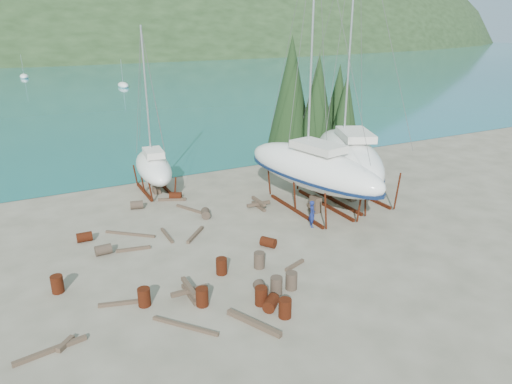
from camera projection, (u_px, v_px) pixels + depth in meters
name	position (u px, v px, depth m)	size (l,w,h in m)	color
ground	(254.00, 249.00, 26.29)	(600.00, 600.00, 0.00)	#5E584A
bay_water	(25.00, 47.00, 288.66)	(700.00, 700.00, 0.00)	#175A73
far_hill	(25.00, 47.00, 292.83)	(800.00, 360.00, 110.00)	#1E2F17
far_house_right	(113.00, 50.00, 196.63)	(6.60, 5.60, 5.60)	beige
cypress_near_right	(318.00, 104.00, 39.76)	(3.60, 3.60, 10.00)	black
cypress_mid_right	(345.00, 116.00, 39.05)	(3.06, 3.06, 8.50)	black
cypress_back_left	(291.00, 92.00, 40.48)	(4.14, 4.14, 11.50)	black
cypress_far_right	(338.00, 106.00, 42.10)	(3.24, 3.24, 9.00)	black
moored_boat_mid	(123.00, 85.00, 97.15)	(2.00, 5.00, 6.05)	white
moored_boat_far	(24.00, 77.00, 114.29)	(2.00, 5.00, 6.05)	white
large_sailboat_near	(312.00, 168.00, 31.11)	(5.71, 12.43, 18.87)	white
large_sailboat_far	(348.00, 156.00, 33.21)	(8.49, 12.97, 19.87)	white
small_sailboat_shore	(153.00, 167.00, 34.85)	(3.13, 7.84, 12.22)	white
worker	(312.00, 214.00, 29.02)	(0.64, 0.42, 1.76)	navy
drum_0	(144.00, 297.00, 20.85)	(0.58, 0.58, 0.88)	#58260F
drum_1	(261.00, 289.00, 21.78)	(0.58, 0.58, 0.88)	#2D2823
drum_2	(84.00, 237.00, 27.16)	(0.58, 0.58, 0.88)	#58260F
drum_3	(261.00, 296.00, 20.94)	(0.58, 0.58, 0.88)	#58260F
drum_4	(176.00, 196.00, 33.77)	(0.58, 0.58, 0.88)	#58260F
drum_5	(259.00, 260.00, 24.16)	(0.58, 0.58, 0.88)	#2D2823
drum_6	(268.00, 242.00, 26.50)	(0.58, 0.58, 0.88)	#58260F
drum_7	(285.00, 308.00, 20.02)	(0.58, 0.58, 0.88)	#58260F
drum_8	(57.00, 284.00, 21.90)	(0.58, 0.58, 0.88)	#58260F
drum_9	(137.00, 205.00, 32.07)	(0.58, 0.58, 0.88)	#2D2823
drum_10	(202.00, 297.00, 20.86)	(0.58, 0.58, 0.88)	#58260F
drum_11	(206.00, 213.00, 30.61)	(0.58, 0.58, 0.88)	#2D2823
drum_12	(271.00, 303.00, 20.65)	(0.58, 0.58, 0.88)	#58260F
drum_14	(222.00, 266.00, 23.55)	(0.58, 0.58, 0.88)	#58260F
drum_15	(103.00, 250.00, 25.61)	(0.58, 0.58, 0.88)	#2D2823
drum_16	(276.00, 285.00, 21.79)	(0.58, 0.58, 0.88)	#2D2823
drum_17	(291.00, 281.00, 22.19)	(0.58, 0.58, 0.88)	#2D2823
timber_1	(310.00, 209.00, 31.81)	(0.19, 1.91, 0.19)	brown
timber_3	(185.00, 326.00, 19.42)	(0.15, 3.17, 0.15)	brown
timber_4	(133.00, 249.00, 26.14)	(0.17, 1.93, 0.17)	brown
timber_6	(172.00, 200.00, 33.62)	(0.19, 2.04, 0.19)	brown
timber_7	(295.00, 265.00, 24.36)	(0.17, 1.48, 0.17)	brown
timber_8	(195.00, 235.00, 27.93)	(0.19, 2.28, 0.19)	brown
timber_9	(177.00, 196.00, 34.40)	(0.15, 2.29, 0.15)	brown
timber_10	(193.00, 210.00, 31.74)	(0.16, 3.04, 0.16)	brown
timber_11	(167.00, 235.00, 27.88)	(0.15, 2.15, 0.15)	brown
timber_12	(123.00, 303.00, 21.03)	(0.17, 2.20, 0.17)	brown
timber_13	(65.00, 344.00, 18.28)	(0.22, 0.89, 0.22)	brown
timber_14	(51.00, 350.00, 17.93)	(0.18, 2.78, 0.18)	brown
timber_15	(130.00, 234.00, 28.06)	(0.15, 3.28, 0.15)	brown
timber_16	(254.00, 323.00, 19.56)	(0.23, 2.83, 0.23)	brown
timber_pile_fore	(189.00, 291.00, 21.61)	(1.80, 1.80, 0.60)	brown
timber_pile_aft	(259.00, 204.00, 32.23)	(1.80, 1.80, 0.60)	brown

